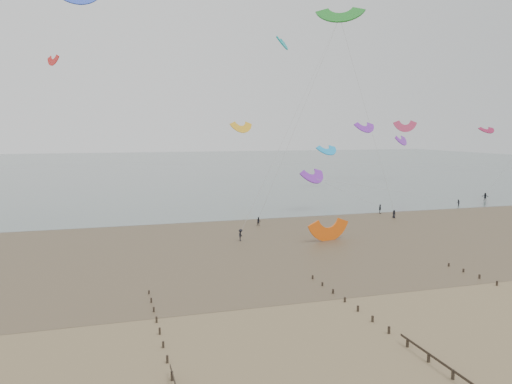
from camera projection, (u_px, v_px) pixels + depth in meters
ground at (325, 322)px, 43.27m from camera, size 500.00×500.00×0.00m
sea_and_shore at (204, 241)px, 74.80m from camera, size 500.00×665.00×0.03m
kitesurfers at (346, 213)px, 95.54m from camera, size 122.45×27.02×1.90m
grounded_kite at (329, 240)px, 75.38m from camera, size 7.35×6.36×3.47m
kites_airborne at (121, 112)px, 125.21m from camera, size 265.51×116.18×39.75m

